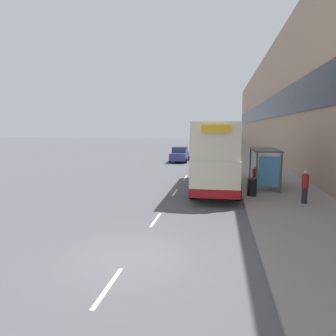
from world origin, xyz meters
The scene contains 18 objects.
ground_plane centered at (0.00, 0.00, 0.00)m, with size 220.00×220.00×0.00m, color #515156.
pavement centered at (6.50, 38.50, 0.07)m, with size 5.00×93.00×0.14m.
terrace_facade centered at (10.49, 38.50, 7.31)m, with size 3.10×93.00×14.64m.
lane_mark_0 centered at (0.00, -1.77, 0.01)m, with size 0.12×2.00×0.01m.
lane_mark_1 centered at (0.00, 3.91, 0.01)m, with size 0.12×2.00×0.01m.
lane_mark_2 centered at (0.00, 9.60, 0.01)m, with size 0.12×2.00×0.01m.
lane_mark_3 centered at (0.00, 15.28, 0.01)m, with size 0.12×2.00×0.01m.
lane_mark_4 centered at (0.00, 20.97, 0.01)m, with size 0.12×2.00×0.01m.
lane_mark_5 centered at (0.00, 26.65, 0.01)m, with size 0.12×2.00×0.01m.
lane_mark_6 centered at (0.00, 32.33, 0.01)m, with size 0.12×2.00×0.01m.
lane_mark_7 centered at (0.00, 38.02, 0.01)m, with size 0.12×2.00×0.01m.
bus_shelter centered at (5.77, 11.55, 1.88)m, with size 1.60×4.20×2.48m.
double_decker_bus_near centered at (2.47, 11.26, 2.28)m, with size 2.85×10.11×4.30m.
car_0 centered at (2.22, 49.58, 0.83)m, with size 1.92×4.25×1.68m.
car_1 centered at (-2.01, 26.77, 0.88)m, with size 2.05×4.53×1.78m.
pedestrian_at_shelter centered at (4.84, 10.19, 0.95)m, with size 0.31×0.31×1.58m.
pedestrian_1 centered at (7.02, 7.50, 1.02)m, with size 0.34×0.34×1.72m.
litter_bin centered at (4.55, 8.90, 0.67)m, with size 0.55×0.55×1.05m.
Camera 1 is at (2.69, -8.47, 3.97)m, focal length 32.00 mm.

